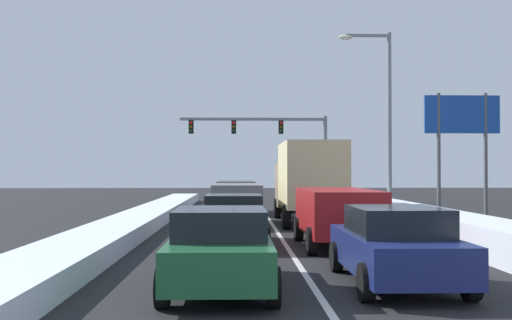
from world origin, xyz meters
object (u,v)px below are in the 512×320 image
at_px(box_truck_right_lane_third, 308,178).
at_px(suv_charcoal_center_lane_fourth, 236,194).
at_px(traffic_light_gantry, 274,136).
at_px(roadside_sign_right, 462,128).
at_px(sedan_white_right_lane_fourth, 296,197).
at_px(suv_gray_center_lane_third, 237,200).
at_px(sedan_navy_right_lane_nearest, 395,245).
at_px(street_lamp_right_mid, 383,107).
at_px(suv_red_right_lane_second, 337,212).
at_px(sedan_green_center_lane_nearest, 221,249).
at_px(sedan_black_center_lane_second, 234,219).

xyz_separation_m(box_truck_right_lane_third, suv_charcoal_center_lane_fourth, (-3.05, 6.37, -0.88)).
distance_m(traffic_light_gantry, roadside_sign_right, 19.68).
bearing_deg(sedan_white_right_lane_fourth, suv_gray_center_lane_third, -110.48).
relative_size(sedan_navy_right_lane_nearest, roadside_sign_right, 0.82).
bearing_deg(box_truck_right_lane_third, street_lamp_right_mid, 47.78).
distance_m(sedan_navy_right_lane_nearest, suv_charcoal_center_lane_fourth, 20.47).
distance_m(traffic_light_gantry, street_lamp_right_mid, 14.31).
bearing_deg(roadside_sign_right, traffic_light_gantry, 110.39).
xyz_separation_m(suv_red_right_lane_second, suv_charcoal_center_lane_fourth, (-2.96, 14.34, 0.00)).
bearing_deg(sedan_navy_right_lane_nearest, suv_charcoal_center_lane_fourth, 98.76).
bearing_deg(box_truck_right_lane_third, sedan_green_center_lane_nearest, -103.04).
xyz_separation_m(sedan_green_center_lane_nearest, suv_charcoal_center_lane_fourth, (0.25, 20.61, 0.25)).
xyz_separation_m(traffic_light_gantry, roadside_sign_right, (6.85, -18.43, -0.71)).
bearing_deg(sedan_black_center_lane_second, roadside_sign_right, 37.05).
bearing_deg(suv_red_right_lane_second, roadside_sign_right, 49.86).
relative_size(suv_red_right_lane_second, roadside_sign_right, 0.89).
distance_m(sedan_white_right_lane_fourth, traffic_light_gantry, 10.67).
bearing_deg(suv_gray_center_lane_third, sedan_black_center_lane_second, -90.78).
xyz_separation_m(box_truck_right_lane_third, street_lamp_right_mid, (4.30, 4.74, 3.51)).
distance_m(suv_red_right_lane_second, traffic_light_gantry, 26.49).
distance_m(sedan_green_center_lane_nearest, sedan_black_center_lane_second, 6.84).
bearing_deg(sedan_green_center_lane_nearest, suv_charcoal_center_lane_fourth, 89.32).
height_order(suv_red_right_lane_second, sedan_black_center_lane_second, suv_red_right_lane_second).
distance_m(suv_charcoal_center_lane_fourth, traffic_light_gantry, 12.74).
xyz_separation_m(sedan_navy_right_lane_nearest, roadside_sign_right, (6.42, 13.69, 3.25)).
height_order(sedan_white_right_lane_fourth, sedan_green_center_lane_nearest, same).
distance_m(suv_red_right_lane_second, sedan_black_center_lane_second, 3.07).
bearing_deg(sedan_navy_right_lane_nearest, suv_gray_center_lane_third, 102.87).
bearing_deg(sedan_navy_right_lane_nearest, sedan_black_center_lane_second, 116.09).
bearing_deg(suv_red_right_lane_second, sedan_white_right_lane_fourth, 88.67).
bearing_deg(sedan_white_right_lane_fourth, roadside_sign_right, -54.06).
distance_m(sedan_green_center_lane_nearest, street_lamp_right_mid, 20.98).
xyz_separation_m(sedan_green_center_lane_nearest, street_lamp_right_mid, (7.60, 18.99, 4.65)).
relative_size(sedan_green_center_lane_nearest, street_lamp_right_mid, 0.49).
distance_m(suv_gray_center_lane_third, traffic_light_gantry, 19.25).
distance_m(sedan_white_right_lane_fourth, sedan_green_center_lane_nearest, 22.89).
xyz_separation_m(sedan_green_center_lane_nearest, roadside_sign_right, (9.78, 14.07, 3.25)).
distance_m(sedan_navy_right_lane_nearest, traffic_light_gantry, 32.37).
bearing_deg(traffic_light_gantry, sedan_green_center_lane_nearest, -95.15).
height_order(sedan_white_right_lane_fourth, sedan_black_center_lane_second, same).
distance_m(suv_red_right_lane_second, sedan_green_center_lane_nearest, 7.05).
xyz_separation_m(sedan_white_right_lane_fourth, street_lamp_right_mid, (4.02, -3.62, 4.65)).
distance_m(suv_gray_center_lane_third, street_lamp_right_mid, 9.98).
bearing_deg(suv_charcoal_center_lane_fourth, sedan_black_center_lane_second, -90.19).
bearing_deg(box_truck_right_lane_third, suv_charcoal_center_lane_fourth, 115.63).
height_order(suv_red_right_lane_second, street_lamp_right_mid, street_lamp_right_mid).
height_order(suv_gray_center_lane_third, traffic_light_gantry, traffic_light_gantry).
height_order(street_lamp_right_mid, roadside_sign_right, street_lamp_right_mid).
xyz_separation_m(traffic_light_gantry, street_lamp_right_mid, (4.67, -13.51, 0.69)).
xyz_separation_m(box_truck_right_lane_third, traffic_light_gantry, (-0.37, 18.25, 2.82)).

